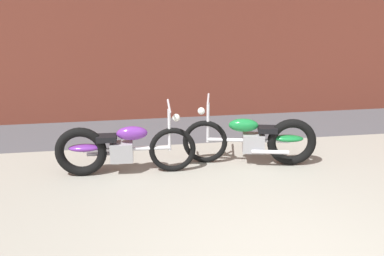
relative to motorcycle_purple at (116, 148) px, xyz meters
name	(u,v)px	position (x,y,z in m)	size (l,w,h in m)	color
sidewalk_slab	(246,190)	(1.73, -0.76, -0.40)	(36.00, 3.50, 0.01)	gray
motorcycle_purple	(116,148)	(0.00, 0.00, 0.00)	(2.01, 0.58, 1.03)	black
motorcycle_green	(259,139)	(2.12, 0.05, 0.00)	(1.99, 0.70, 1.03)	black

